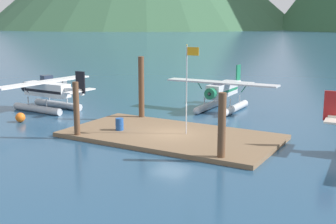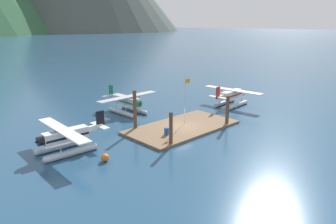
{
  "view_description": "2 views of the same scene",
  "coord_description": "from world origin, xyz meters",
  "px_view_note": "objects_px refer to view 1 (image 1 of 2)",
  "views": [
    {
      "loc": [
        15.07,
        -26.49,
        8.09
      ],
      "look_at": [
        -0.45,
        0.4,
        1.74
      ],
      "focal_mm": 47.73,
      "sensor_mm": 36.0,
      "label": 1
    },
    {
      "loc": [
        -28.73,
        -27.47,
        13.49
      ],
      "look_at": [
        -1.26,
        1.37,
        2.19
      ],
      "focal_mm": 33.95,
      "sensor_mm": 36.0,
      "label": 2
    }
  ],
  "objects_px": {
    "boat_grey_open_west": "(48,83)",
    "fuel_drum": "(120,124)",
    "flagpole": "(188,79)",
    "mooring_buoy": "(20,117)",
    "seaplane_white_port_fwd": "(47,93)",
    "seaplane_silver_bow_centre": "(222,93)"
  },
  "relations": [
    {
      "from": "boat_grey_open_west",
      "to": "fuel_drum",
      "type": "bearing_deg",
      "value": -34.13
    },
    {
      "from": "fuel_drum",
      "to": "seaplane_white_port_fwd",
      "type": "distance_m",
      "value": 11.73
    },
    {
      "from": "seaplane_silver_bow_centre",
      "to": "seaplane_white_port_fwd",
      "type": "relative_size",
      "value": 1.0
    },
    {
      "from": "flagpole",
      "to": "mooring_buoy",
      "type": "relative_size",
      "value": 7.9
    },
    {
      "from": "flagpole",
      "to": "boat_grey_open_west",
      "type": "height_order",
      "value": "flagpole"
    },
    {
      "from": "seaplane_silver_bow_centre",
      "to": "flagpole",
      "type": "bearing_deg",
      "value": -79.73
    },
    {
      "from": "flagpole",
      "to": "fuel_drum",
      "type": "bearing_deg",
      "value": -163.34
    },
    {
      "from": "fuel_drum",
      "to": "seaplane_white_port_fwd",
      "type": "height_order",
      "value": "seaplane_white_port_fwd"
    },
    {
      "from": "fuel_drum",
      "to": "mooring_buoy",
      "type": "height_order",
      "value": "fuel_drum"
    },
    {
      "from": "seaplane_white_port_fwd",
      "to": "boat_grey_open_west",
      "type": "height_order",
      "value": "seaplane_white_port_fwd"
    },
    {
      "from": "fuel_drum",
      "to": "boat_grey_open_west",
      "type": "relative_size",
      "value": 0.18
    },
    {
      "from": "seaplane_silver_bow_centre",
      "to": "seaplane_white_port_fwd",
      "type": "height_order",
      "value": "same"
    },
    {
      "from": "seaplane_silver_bow_centre",
      "to": "seaplane_white_port_fwd",
      "type": "distance_m",
      "value": 16.05
    },
    {
      "from": "mooring_buoy",
      "to": "boat_grey_open_west",
      "type": "xyz_separation_m",
      "value": [
        -12.34,
        15.54,
        0.09
      ]
    },
    {
      "from": "seaplane_white_port_fwd",
      "to": "boat_grey_open_west",
      "type": "distance_m",
      "value": 15.15
    },
    {
      "from": "seaplane_silver_bow_centre",
      "to": "seaplane_white_port_fwd",
      "type": "bearing_deg",
      "value": -150.48
    },
    {
      "from": "seaplane_white_port_fwd",
      "to": "seaplane_silver_bow_centre",
      "type": "bearing_deg",
      "value": 29.52
    },
    {
      "from": "mooring_buoy",
      "to": "boat_grey_open_west",
      "type": "relative_size",
      "value": 0.17
    },
    {
      "from": "fuel_drum",
      "to": "boat_grey_open_west",
      "type": "xyz_separation_m",
      "value": [
        -21.65,
        14.68,
        -0.25
      ]
    },
    {
      "from": "seaplane_white_port_fwd",
      "to": "mooring_buoy",
      "type": "bearing_deg",
      "value": -70.38
    },
    {
      "from": "mooring_buoy",
      "to": "seaplane_white_port_fwd",
      "type": "distance_m",
      "value": 5.22
    },
    {
      "from": "fuel_drum",
      "to": "seaplane_silver_bow_centre",
      "type": "relative_size",
      "value": 0.08
    }
  ]
}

